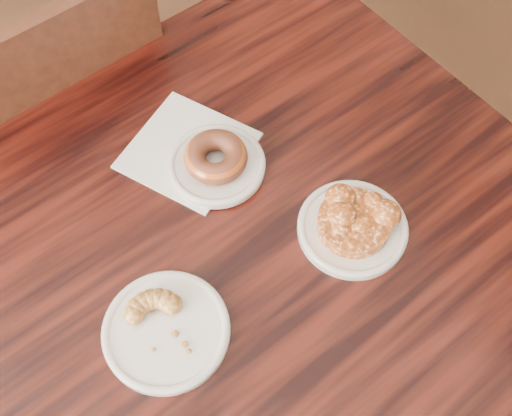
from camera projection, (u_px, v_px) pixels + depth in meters
room_walls at (11, 70)px, 0.26m from camera, size 5.02×5.02×2.80m
cafe_table at (258, 332)px, 1.27m from camera, size 0.99×0.99×0.75m
chair_far at (57, 125)px, 1.44m from camera, size 0.46×0.46×0.90m
napkin at (188, 150)px, 1.04m from camera, size 0.24×0.24×0.00m
plate_donut at (217, 165)px, 1.01m from camera, size 0.15×0.15×0.01m
plate_cruller at (166, 331)px, 0.88m from camera, size 0.18×0.18×0.01m
plate_fritter at (352, 229)px, 0.96m from camera, size 0.17×0.17×0.01m
glazed_donut at (216, 157)px, 0.99m from camera, size 0.10×0.10×0.04m
apple_fritter at (354, 221)px, 0.94m from camera, size 0.15×0.15×0.04m
cruller_fragment at (165, 326)px, 0.86m from camera, size 0.10×0.10×0.03m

